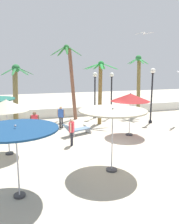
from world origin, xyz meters
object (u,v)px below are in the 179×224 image
(patio_umbrella_2, at_px, (113,113))
(palm_tree_0, at_px, (16,86))
(lamp_post_1, at_px, (152,88))
(guest_1, at_px, (61,115))
(patio_umbrella_1, at_px, (16,132))
(lamp_post_0, at_px, (95,89))
(lounge_chair_1, at_px, (77,129))
(guest_2, at_px, (35,122))
(seagull_1, at_px, (144,33))
(patio_umbrella_4, at_px, (6,105))
(guest_0, at_px, (72,129))
(patio_umbrella_0, at_px, (130,98))
(lamp_post_2, at_px, (111,90))
(palm_tree_2, at_px, (71,74))
(palm_tree_1, at_px, (138,79))
(palm_tree_3, at_px, (100,84))

(patio_umbrella_2, height_order, palm_tree_0, palm_tree_0)
(lamp_post_1, distance_m, guest_1, 7.31)
(patio_umbrella_1, distance_m, patio_umbrella_2, 3.89)
(lamp_post_0, distance_m, lounge_chair_1, 5.76)
(patio_umbrella_1, distance_m, guest_2, 7.20)
(seagull_1, bearing_deg, patio_umbrella_4, -161.54)
(lamp_post_0, height_order, seagull_1, seagull_1)
(patio_umbrella_1, height_order, guest_0, patio_umbrella_1)
(patio_umbrella_0, distance_m, lamp_post_1, 4.05)
(lamp_post_2, relative_size, guest_1, 2.44)
(palm_tree_2, height_order, lounge_chair_1, palm_tree_2)
(patio_umbrella_0, height_order, palm_tree_0, palm_tree_0)
(seagull_1, bearing_deg, lamp_post_0, 123.63)
(patio_umbrella_1, height_order, lounge_chair_1, patio_umbrella_1)
(patio_umbrella_0, relative_size, lounge_chair_1, 1.41)
(patio_umbrella_1, bearing_deg, patio_umbrella_0, 37.47)
(palm_tree_0, bearing_deg, patio_umbrella_0, -41.16)
(patio_umbrella_1, distance_m, patio_umbrella_4, 4.26)
(palm_tree_1, height_order, palm_tree_2, palm_tree_2)
(lamp_post_1, bearing_deg, palm_tree_1, 83.04)
(patio_umbrella_2, relative_size, lamp_post_0, 0.70)
(patio_umbrella_0, bearing_deg, patio_umbrella_4, -171.39)
(patio_umbrella_0, xyz_separation_m, lamp_post_0, (-0.41, 5.61, 0.08))
(lamp_post_2, relative_size, seagull_1, 3.24)
(patio_umbrella_1, bearing_deg, lamp_post_1, 37.62)
(palm_tree_0, bearing_deg, guest_0, -67.68)
(lounge_chair_1, height_order, guest_1, guest_1)
(palm_tree_3, xyz_separation_m, guest_2, (-5.12, -1.81, -2.13))
(palm_tree_0, xyz_separation_m, lamp_post_0, (6.45, -0.39, -0.34))
(patio_umbrella_0, height_order, patio_umbrella_4, patio_umbrella_4)
(lounge_chair_1, xyz_separation_m, guest_1, (-0.63, 2.05, 0.59))
(patio_umbrella_2, xyz_separation_m, lamp_post_2, (4.17, 9.71, -0.09))
(patio_umbrella_2, bearing_deg, patio_umbrella_0, 54.48)
(lamp_post_0, height_order, guest_2, lamp_post_0)
(palm_tree_1, height_order, lamp_post_1, palm_tree_1)
(seagull_1, bearing_deg, palm_tree_3, 151.97)
(lounge_chair_1, relative_size, guest_2, 1.22)
(patio_umbrella_4, relative_size, palm_tree_1, 0.52)
(palm_tree_1, relative_size, lounge_chair_1, 2.75)
(patio_umbrella_0, distance_m, palm_tree_1, 6.28)
(lamp_post_0, relative_size, lounge_chair_1, 2.01)
(palm_tree_3, distance_m, lamp_post_0, 2.25)
(palm_tree_3, bearing_deg, patio_umbrella_2, -107.26)
(palm_tree_2, bearing_deg, palm_tree_3, -51.41)
(lamp_post_2, bearing_deg, patio_umbrella_4, -142.73)
(palm_tree_0, distance_m, lounge_chair_1, 6.59)
(palm_tree_2, bearing_deg, palm_tree_1, -5.08)
(palm_tree_0, relative_size, lamp_post_2, 1.17)
(seagull_1, bearing_deg, patio_umbrella_0, -134.66)
(palm_tree_3, bearing_deg, palm_tree_2, 128.59)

